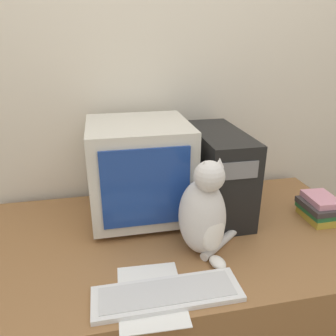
{
  "coord_description": "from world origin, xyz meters",
  "views": [
    {
      "loc": [
        -0.28,
        -0.71,
        1.52
      ],
      "look_at": [
        -0.03,
        0.48,
        1.03
      ],
      "focal_mm": 35.0,
      "sensor_mm": 36.0,
      "label": 1
    }
  ],
  "objects_px": {
    "crt_monitor": "(140,170)",
    "keyboard": "(167,294)",
    "book_stack": "(319,208)",
    "computer_tower": "(218,173)",
    "cat": "(204,214)",
    "pen": "(137,285)"
  },
  "relations": [
    {
      "from": "crt_monitor",
      "to": "keyboard",
      "type": "distance_m",
      "value": 0.58
    },
    {
      "from": "crt_monitor",
      "to": "book_stack",
      "type": "bearing_deg",
      "value": -14.46
    },
    {
      "from": "crt_monitor",
      "to": "computer_tower",
      "type": "distance_m",
      "value": 0.36
    },
    {
      "from": "keyboard",
      "to": "crt_monitor",
      "type": "bearing_deg",
      "value": 91.65
    },
    {
      "from": "cat",
      "to": "pen",
      "type": "distance_m",
      "value": 0.35
    },
    {
      "from": "book_stack",
      "to": "crt_monitor",
      "type": "bearing_deg",
      "value": 165.54
    },
    {
      "from": "keyboard",
      "to": "cat",
      "type": "bearing_deg",
      "value": 48.56
    },
    {
      "from": "computer_tower",
      "to": "keyboard",
      "type": "bearing_deg",
      "value": -123.88
    },
    {
      "from": "crt_monitor",
      "to": "pen",
      "type": "bearing_deg",
      "value": -99.02
    },
    {
      "from": "book_stack",
      "to": "cat",
      "type": "bearing_deg",
      "value": -167.64
    },
    {
      "from": "keyboard",
      "to": "pen",
      "type": "bearing_deg",
      "value": 144.66
    },
    {
      "from": "computer_tower",
      "to": "cat",
      "type": "bearing_deg",
      "value": -117.87
    },
    {
      "from": "book_stack",
      "to": "pen",
      "type": "height_order",
      "value": "book_stack"
    },
    {
      "from": "cat",
      "to": "pen",
      "type": "bearing_deg",
      "value": -168.86
    },
    {
      "from": "cat",
      "to": "book_stack",
      "type": "xyz_separation_m",
      "value": [
        0.59,
        0.13,
        -0.11
      ]
    },
    {
      "from": "keyboard",
      "to": "cat",
      "type": "relative_size",
      "value": 1.24
    },
    {
      "from": "book_stack",
      "to": "computer_tower",
      "type": "bearing_deg",
      "value": 157.99
    },
    {
      "from": "crt_monitor",
      "to": "keyboard",
      "type": "height_order",
      "value": "crt_monitor"
    },
    {
      "from": "cat",
      "to": "book_stack",
      "type": "distance_m",
      "value": 0.62
    },
    {
      "from": "computer_tower",
      "to": "book_stack",
      "type": "height_order",
      "value": "computer_tower"
    },
    {
      "from": "crt_monitor",
      "to": "computer_tower",
      "type": "height_order",
      "value": "crt_monitor"
    },
    {
      "from": "computer_tower",
      "to": "pen",
      "type": "distance_m",
      "value": 0.65
    }
  ]
}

